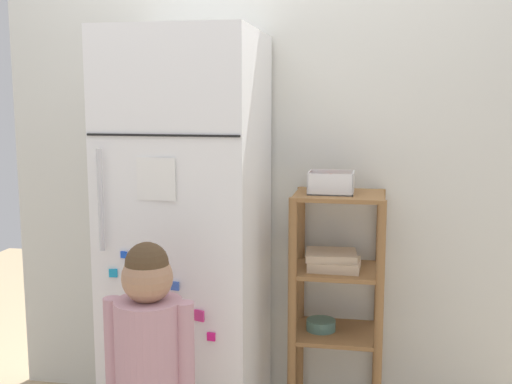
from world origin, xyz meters
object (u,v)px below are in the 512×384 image
at_px(child_standing, 149,354).
at_px(fruit_bin, 332,184).
at_px(refrigerator, 190,241).
at_px(pantry_shelf_unit, 336,285).

distance_m(child_standing, fruit_bin, 1.04).
distance_m(refrigerator, pantry_shelf_unit, 0.66).
bearing_deg(child_standing, refrigerator, 91.73).
height_order(refrigerator, child_standing, refrigerator).
relative_size(child_standing, fruit_bin, 5.21).
relative_size(pantry_shelf_unit, fruit_bin, 5.60).
distance_m(refrigerator, child_standing, 0.62).
relative_size(refrigerator, fruit_bin, 9.11).
xyz_separation_m(refrigerator, pantry_shelf_unit, (0.61, 0.15, -0.21)).
relative_size(refrigerator, pantry_shelf_unit, 1.63).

